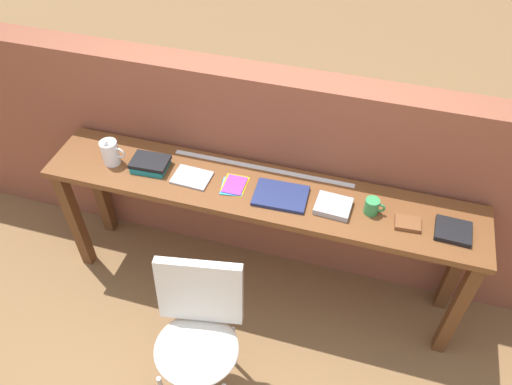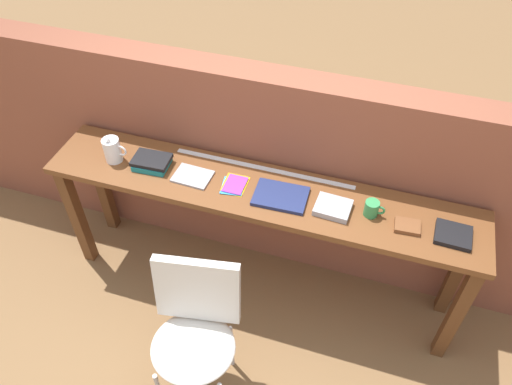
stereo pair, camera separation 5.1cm
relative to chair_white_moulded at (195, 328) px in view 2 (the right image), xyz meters
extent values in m
plane|color=brown|center=(0.11, 0.43, -0.53)|extent=(40.00, 40.00, 0.00)
cube|color=brown|center=(0.11, 1.07, 0.18)|extent=(6.00, 0.20, 1.41)
cube|color=brown|center=(0.11, 0.73, 0.33)|extent=(2.50, 0.44, 0.04)
cube|color=#5B341A|center=(-1.08, 0.57, -0.11)|extent=(0.07, 0.07, 0.84)
cube|color=#5B341A|center=(1.30, 0.57, -0.11)|extent=(0.07, 0.07, 0.84)
cube|color=#5B341A|center=(-1.08, 0.89, -0.11)|extent=(0.07, 0.07, 0.84)
cube|color=#5B341A|center=(1.30, 0.89, -0.11)|extent=(0.07, 0.07, 0.84)
ellipsoid|color=silver|center=(0.01, -0.07, -0.08)|extent=(0.51, 0.49, 0.08)
cube|color=silver|center=(-0.02, 0.12, 0.16)|extent=(0.45, 0.18, 0.40)
cylinder|color=#B2B2B7|center=(-0.18, 0.06, -0.32)|extent=(0.02, 0.02, 0.41)
cylinder|color=#B2B2B7|center=(0.15, 0.12, -0.32)|extent=(0.02, 0.02, 0.41)
cylinder|color=white|center=(-0.77, 0.71, 0.43)|extent=(0.10, 0.10, 0.15)
cone|color=white|center=(-0.77, 0.68, 0.52)|extent=(0.04, 0.03, 0.04)
torus|color=white|center=(-0.71, 0.71, 0.44)|extent=(0.07, 0.01, 0.07)
cube|color=#19757A|center=(-0.54, 0.72, 0.37)|extent=(0.20, 0.16, 0.03)
cube|color=black|center=(-0.54, 0.73, 0.40)|extent=(0.22, 0.16, 0.02)
cube|color=#9E9EA3|center=(-0.27, 0.71, 0.36)|extent=(0.22, 0.17, 0.01)
cube|color=yellow|center=(-0.01, 0.72, 0.35)|extent=(0.11, 0.16, 0.00)
cube|color=#3399D8|center=(-0.03, 0.70, 0.36)|extent=(0.14, 0.16, 0.00)
cube|color=orange|center=(-0.03, 0.72, 0.36)|extent=(0.12, 0.15, 0.00)
cube|color=purple|center=(-0.02, 0.71, 0.36)|extent=(0.11, 0.15, 0.00)
cube|color=navy|center=(0.25, 0.70, 0.36)|extent=(0.30, 0.22, 0.02)
cube|color=#9E9EA3|center=(0.54, 0.70, 0.37)|extent=(0.20, 0.17, 0.04)
cylinder|color=#338C4C|center=(0.73, 0.73, 0.40)|extent=(0.08, 0.08, 0.09)
torus|color=#338C4C|center=(0.78, 0.73, 0.40)|extent=(0.06, 0.01, 0.06)
cube|color=brown|center=(0.93, 0.69, 0.37)|extent=(0.14, 0.11, 0.02)
cube|color=black|center=(1.16, 0.70, 0.37)|extent=(0.19, 0.17, 0.03)
cube|color=silver|center=(0.09, 0.90, 0.35)|extent=(1.08, 0.03, 0.00)
camera|label=1|loc=(0.65, -1.17, 2.30)|focal=35.00mm
camera|label=2|loc=(0.70, -1.16, 2.30)|focal=35.00mm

